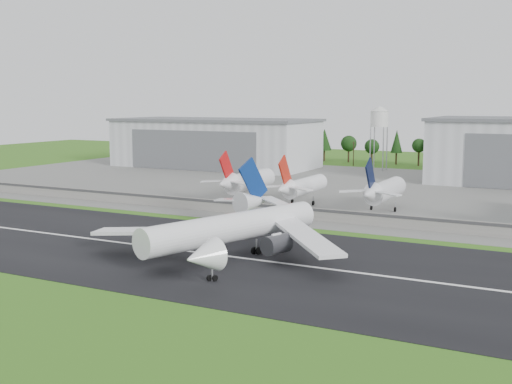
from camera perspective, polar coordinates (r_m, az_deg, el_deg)
The scene contains 13 objects.
ground at distance 132.48m, azimuth -10.72°, elevation -5.83°, with size 600.00×600.00×0.00m, color #406A19.
runway at distance 140.24m, azimuth -8.20°, elevation -4.98°, with size 320.00×60.00×0.10m, color black.
runway_centerline at distance 140.22m, azimuth -8.20°, elevation -4.95°, with size 220.00×1.00×0.02m, color white.
apron at distance 236.99m, azimuth 7.43°, elevation 0.38°, with size 320.00×150.00×0.10m, color slate.
blast_fence at distance 177.65m, azimuth 0.25°, elevation -1.55°, with size 240.00×0.61×3.50m.
hangar_west at distance 310.82m, azimuth -3.65°, elevation 4.40°, with size 97.00×44.00×23.20m.
water_tower at distance 298.30m, azimuth 10.92°, elevation 6.60°, with size 8.40×8.40×29.40m.
utility_poles at distance 312.90m, azimuth 12.46°, elevation 2.11°, with size 230.00×3.00×12.00m, color black, non-canonical shape.
treeline at distance 327.35m, azimuth 13.14°, elevation 2.35°, with size 320.00×16.00×22.00m, color black, non-canonical shape.
main_airliner at distance 129.81m, azimuth -2.17°, elevation -3.77°, with size 54.43×57.82×18.17m.
parked_jet_red_a at distance 203.25m, azimuth -0.97°, elevation 0.97°, with size 7.36×31.29×16.89m.
parked_jet_red_b at distance 194.90m, azimuth 4.01°, elevation 0.51°, with size 7.36×31.29×16.39m.
parked_jet_navy at distance 186.45m, azimuth 11.15°, elevation 0.11°, with size 7.36×31.29×16.67m.
Camera 1 is at (79.86, -100.89, 31.54)m, focal length 45.00 mm.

